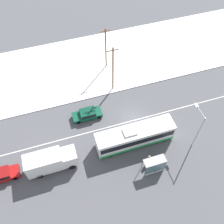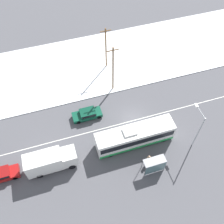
% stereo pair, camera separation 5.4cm
% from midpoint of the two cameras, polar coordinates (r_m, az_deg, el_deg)
% --- Properties ---
extents(ground_plane, '(120.00, 120.00, 0.00)m').
position_cam_midpoint_polar(ground_plane, '(40.05, 4.67, -1.84)').
color(ground_plane, '#4C4C51').
extents(snow_lot, '(80.00, 15.29, 0.12)m').
position_cam_midpoint_polar(snow_lot, '(48.49, -1.10, 11.21)').
color(snow_lot, white).
rests_on(snow_lot, ground_plane).
extents(lane_marking_center, '(60.00, 0.12, 0.00)m').
position_cam_midpoint_polar(lane_marking_center, '(40.04, 4.67, -1.84)').
color(lane_marking_center, silver).
rests_on(lane_marking_center, ground_plane).
extents(city_bus, '(11.03, 2.57, 3.32)m').
position_cam_midpoint_polar(city_bus, '(36.69, 4.94, -5.25)').
color(city_bus, white).
rests_on(city_bus, ground_plane).
extents(box_truck, '(6.68, 2.30, 3.22)m').
position_cam_midpoint_polar(box_truck, '(35.57, -13.39, -10.35)').
color(box_truck, silver).
rests_on(box_truck, ground_plane).
extents(sedan_car, '(4.46, 1.80, 1.40)m').
position_cam_midpoint_polar(sedan_car, '(39.85, -5.44, -0.42)').
color(sedan_car, '#0F4733').
rests_on(sedan_car, ground_plane).
extents(parked_car_near_truck, '(4.27, 1.80, 1.45)m').
position_cam_midpoint_polar(parked_car_near_truck, '(37.77, -22.88, -12.42)').
color(parked_car_near_truck, maroon).
rests_on(parked_car_near_truck, ground_plane).
extents(pedestrian_at_stop, '(0.66, 0.29, 1.83)m').
position_cam_midpoint_polar(pedestrian_at_stop, '(35.83, 7.99, -10.00)').
color(pedestrian_at_stop, '#23232D').
rests_on(pedestrian_at_stop, ground_plane).
extents(bus_shelter, '(2.91, 1.20, 2.40)m').
position_cam_midpoint_polar(bus_shelter, '(34.94, 9.32, -11.29)').
color(bus_shelter, gray).
rests_on(bus_shelter, ground_plane).
extents(streetlamp, '(0.36, 2.60, 6.78)m').
position_cam_midpoint_polar(streetlamp, '(36.05, 18.20, -2.78)').
color(streetlamp, '#9EA3A8').
rests_on(streetlamp, ground_plane).
extents(utility_pole_roadside, '(1.80, 0.24, 8.71)m').
position_cam_midpoint_polar(utility_pole_roadside, '(40.52, 0.16, 9.37)').
color(utility_pole_roadside, brown).
rests_on(utility_pole_roadside, ground_plane).
extents(utility_pole_snowlot, '(1.80, 0.24, 8.04)m').
position_cam_midpoint_polar(utility_pole_snowlot, '(44.63, -1.40, 13.80)').
color(utility_pole_snowlot, brown).
rests_on(utility_pole_snowlot, ground_plane).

